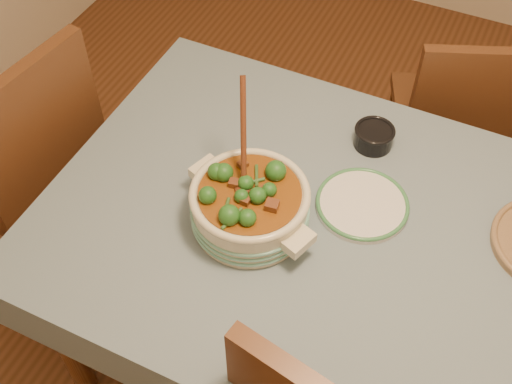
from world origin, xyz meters
TOP-DOWN VIEW (x-y plane):
  - floor at (0.00, 0.00)m, footprint 4.50×4.50m
  - dining_table at (0.00, 0.00)m, footprint 1.68×1.08m
  - stew_casserole at (-0.28, -0.07)m, footprint 0.39×0.38m
  - white_plate at (-0.03, 0.10)m, footprint 0.33×0.33m
  - condiment_bowl at (-0.08, 0.34)m, footprint 0.15×0.15m
  - chair_far at (0.11, 0.84)m, footprint 0.54×0.54m
  - chair_left at (-1.11, -0.03)m, footprint 0.52×0.52m

SIDE VIEW (x-z plane):
  - floor at x=0.00m, z-range 0.00..0.00m
  - chair_far at x=0.11m, z-range 0.06..0.95m
  - chair_left at x=-1.11m, z-range 0.07..1.06m
  - dining_table at x=0.00m, z-range 0.29..1.04m
  - white_plate at x=-0.03m, z-range 0.76..0.78m
  - condiment_bowl at x=-0.08m, z-range 0.76..0.82m
  - stew_casserole at x=-0.28m, z-range 0.65..1.02m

